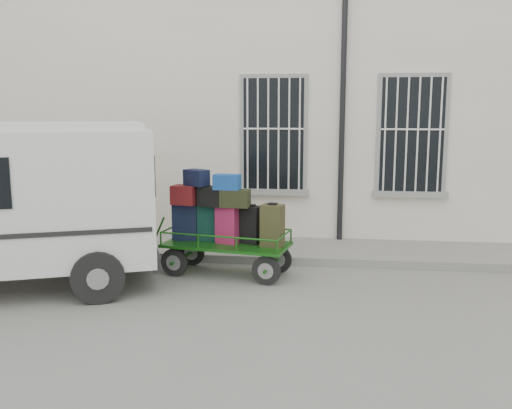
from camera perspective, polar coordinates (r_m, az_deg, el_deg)
The scene contains 4 objects.
ground at distance 8.90m, azimuth 2.55°, elevation -8.47°, with size 80.00×80.00×0.00m, color slate.
building at distance 13.95m, azimuth 4.40°, elevation 10.53°, with size 24.00×5.15×6.00m.
sidewalk at distance 10.99m, azimuth 3.43°, elevation -4.57°, with size 24.00×1.70×0.15m, color slate.
luggage_cart at distance 9.51m, azimuth -3.38°, elevation -1.83°, with size 2.48×1.31×1.75m.
Camera 1 is at (0.63, -8.44, 2.75)m, focal length 40.00 mm.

